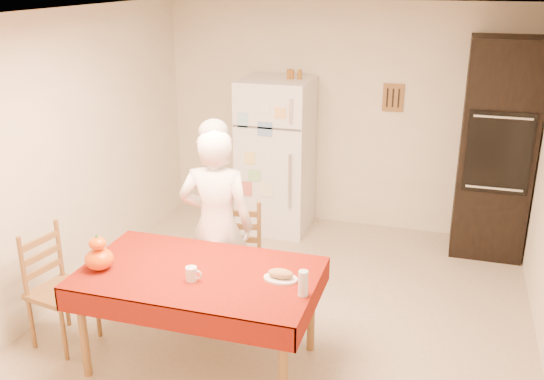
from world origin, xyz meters
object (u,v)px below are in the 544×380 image
at_px(refrigerator, 276,156).
at_px(wine_glass, 303,283).
at_px(chair_far, 237,254).
at_px(chair_left, 55,283).
at_px(coffee_mug, 191,274).
at_px(pumpkin_lower, 99,259).
at_px(oven_cabinet, 496,149).
at_px(seated_woman, 217,226).
at_px(dining_table, 199,280).
at_px(bread_plate, 281,279).

distance_m(refrigerator, wine_glass, 2.91).
relative_size(chair_far, chair_left, 1.00).
xyz_separation_m(coffee_mug, wine_glass, (0.79, 0.03, 0.04)).
bearing_deg(pumpkin_lower, refrigerator, 79.91).
bearing_deg(pumpkin_lower, oven_cabinet, 45.62).
relative_size(chair_left, wine_glass, 5.40).
distance_m(refrigerator, oven_cabinet, 2.29).
distance_m(seated_woman, coffee_mug, 0.79).
relative_size(dining_table, chair_left, 1.79).
height_order(oven_cabinet, coffee_mug, oven_cabinet).
distance_m(chair_far, wine_glass, 1.28).
height_order(oven_cabinet, dining_table, oven_cabinet).
height_order(oven_cabinet, pumpkin_lower, oven_cabinet).
relative_size(dining_table, wine_glass, 9.66).
relative_size(seated_woman, bread_plate, 6.92).
bearing_deg(chair_left, refrigerator, -9.60).
bearing_deg(coffee_mug, oven_cabinet, 53.50).
distance_m(oven_cabinet, chair_left, 4.30).
distance_m(refrigerator, bread_plate, 2.69).
relative_size(oven_cabinet, chair_far, 2.32).
distance_m(oven_cabinet, bread_plate, 3.03).
relative_size(coffee_mug, wine_glass, 0.57).
distance_m(dining_table, coffee_mug, 0.18).
relative_size(oven_cabinet, dining_table, 1.29).
height_order(chair_left, bread_plate, chair_left).
distance_m(chair_far, seated_woman, 0.39).
height_order(refrigerator, coffee_mug, refrigerator).
bearing_deg(coffee_mug, dining_table, 91.53).
relative_size(chair_far, seated_woman, 0.57).
relative_size(dining_table, coffee_mug, 17.00).
distance_m(oven_cabinet, coffee_mug, 3.50).
bearing_deg(seated_woman, oven_cabinet, -145.75).
bearing_deg(dining_table, pumpkin_lower, -166.62).
distance_m(chair_far, chair_left, 1.47).
bearing_deg(wine_glass, coffee_mug, -178.02).
relative_size(oven_cabinet, coffee_mug, 22.00).
xyz_separation_m(wine_glass, bread_plate, (-0.20, 0.16, -0.08)).
xyz_separation_m(chair_left, pumpkin_lower, (0.50, -0.11, 0.33)).
height_order(refrigerator, chair_far, refrigerator).
bearing_deg(bread_plate, chair_far, 128.18).
height_order(coffee_mug, wine_glass, wine_glass).
bearing_deg(chair_left, oven_cabinet, -39.45).
relative_size(refrigerator, pumpkin_lower, 8.24).
distance_m(oven_cabinet, wine_glass, 3.07).
height_order(oven_cabinet, chair_far, oven_cabinet).
bearing_deg(oven_cabinet, pumpkin_lower, -134.38).
relative_size(pumpkin_lower, bread_plate, 0.86).
xyz_separation_m(dining_table, chair_far, (-0.02, 0.83, -0.18)).
height_order(coffee_mug, pumpkin_lower, pumpkin_lower).
bearing_deg(coffee_mug, bread_plate, 17.39).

